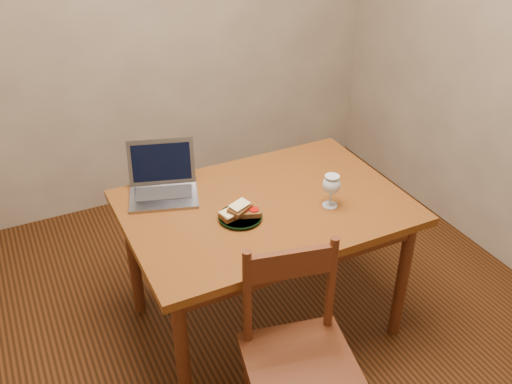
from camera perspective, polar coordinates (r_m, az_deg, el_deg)
name	(u,v)px	position (r m, az deg, el deg)	size (l,w,h in m)	color
floor	(259,338)	(3.05, 0.30, -14.41)	(3.20, 3.20, 0.02)	black
back_wall	(143,10)	(3.73, -11.25, 17.44)	(3.20, 0.02, 2.60)	gray
table	(265,219)	(2.71, 0.92, -2.71)	(1.30, 0.90, 0.74)	#53220D
chair	(299,349)	(2.31, 4.28, -15.39)	(0.50, 0.49, 0.46)	#431E0E
plate	(240,217)	(2.55, -1.58, -2.55)	(0.20, 0.20, 0.02)	black
sandwich_cheese	(233,213)	(2.53, -2.36, -2.14)	(0.11, 0.07, 0.03)	#381E0C
sandwich_tomato	(249,212)	(2.55, -0.72, -1.98)	(0.11, 0.06, 0.03)	#381E0C
sandwich_top	(240,208)	(2.53, -1.64, -1.60)	(0.11, 0.06, 0.03)	#381E0C
milk_glass	(331,191)	(2.62, 7.51, 0.11)	(0.08, 0.08, 0.16)	white
laptop	(163,180)	(2.76, -9.32, 1.16)	(0.39, 0.37, 0.23)	slate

